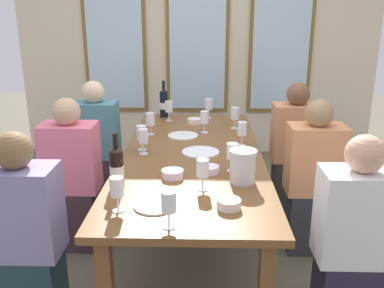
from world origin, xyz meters
name	(u,v)px	position (x,y,z in m)	size (l,w,h in m)	color
ground_plane	(192,249)	(0.00, 0.00, 0.00)	(12.00, 12.00, 0.00)	brown
back_wall_with_windows	(198,30)	(0.00, 2.28, 1.45)	(4.14, 0.10, 2.90)	beige
dining_table	(192,163)	(0.00, 0.00, 0.67)	(0.94, 2.24, 0.74)	brown
white_plate_0	(183,136)	(-0.08, 0.41, 0.74)	(0.23, 0.23, 0.01)	white
white_plate_1	(155,206)	(-0.16, -0.81, 0.74)	(0.21, 0.21, 0.01)	white
white_plate_2	(201,152)	(0.06, 0.02, 0.74)	(0.26, 0.26, 0.01)	white
metal_pitcher	(243,166)	(0.30, -0.49, 0.84)	(0.16, 0.16, 0.19)	silver
wine_bottle_0	(164,103)	(-0.28, 1.03, 0.87)	(0.08, 0.08, 0.33)	black
wine_bottle_1	(117,167)	(-0.39, -0.57, 0.86)	(0.08, 0.08, 0.30)	black
tasting_bowl_0	(210,169)	(0.12, -0.35, 0.76)	(0.11, 0.11, 0.04)	white
tasting_bowl_1	(173,174)	(-0.10, -0.43, 0.76)	(0.13, 0.13, 0.05)	white
tasting_bowl_2	(229,204)	(0.20, -0.82, 0.76)	(0.12, 0.12, 0.05)	white
tasting_bowl_3	(194,121)	(0.00, 0.80, 0.76)	(0.12, 0.12, 0.04)	white
wine_glass_0	(209,105)	(0.12, 1.00, 0.86)	(0.07, 0.07, 0.17)	white
wine_glass_1	(232,152)	(0.25, -0.32, 0.86)	(0.07, 0.07, 0.17)	white
wine_glass_2	(203,169)	(0.08, -0.60, 0.86)	(0.07, 0.07, 0.17)	white
wine_glass_3	(143,137)	(-0.32, -0.02, 0.86)	(0.07, 0.07, 0.17)	white
wine_glass_4	(150,120)	(-0.33, 0.44, 0.86)	(0.07, 0.07, 0.17)	white
wine_glass_5	(242,129)	(0.35, 0.19, 0.86)	(0.07, 0.07, 0.17)	white
wine_glass_6	(235,114)	(0.33, 0.65, 0.86)	(0.07, 0.07, 0.17)	white
wine_glass_7	(169,204)	(-0.07, -1.02, 0.86)	(0.07, 0.07, 0.17)	white
wine_glass_8	(117,189)	(-0.33, -0.87, 0.86)	(0.07, 0.07, 0.17)	white
wine_glass_9	(141,133)	(-0.35, 0.07, 0.86)	(0.07, 0.07, 0.17)	white
wine_glass_10	(169,107)	(-0.23, 0.89, 0.86)	(0.07, 0.07, 0.17)	white
wine_glass_11	(205,118)	(0.09, 0.52, 0.86)	(0.07, 0.07, 0.17)	white
seated_person_0	(25,240)	(-0.85, -0.79, 0.53)	(0.38, 0.24, 1.11)	#213943
seated_person_1	(353,245)	(0.85, -0.79, 0.53)	(0.38, 0.24, 1.11)	#2A2138
seated_person_2	(97,148)	(-0.85, 0.75, 0.53)	(0.38, 0.24, 1.11)	#382834
seated_person_3	(294,151)	(0.85, 0.71, 0.53)	(0.38, 0.24, 1.11)	#2F302F
seated_person_4	(73,179)	(-0.85, 0.04, 0.53)	(0.38, 0.24, 1.11)	#39272D
seated_person_5	(313,182)	(0.85, 0.04, 0.53)	(0.38, 0.24, 1.11)	#2D3035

